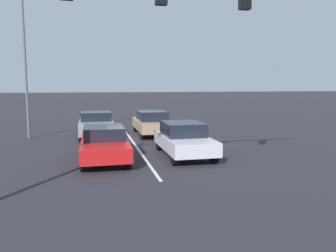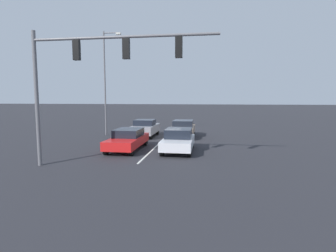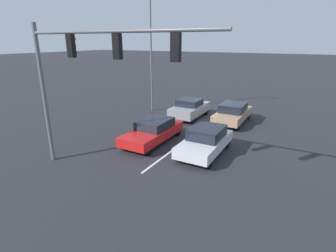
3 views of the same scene
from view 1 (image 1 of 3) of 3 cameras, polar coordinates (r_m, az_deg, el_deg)
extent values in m
plane|color=#28282D|center=(20.49, -6.94, -1.63)|extent=(240.00, 240.00, 0.00)
cube|color=silver|center=(18.50, -6.28, -2.56)|extent=(0.12, 16.05, 0.01)
cube|color=silver|center=(14.41, 2.82, -2.86)|extent=(1.89, 4.22, 0.57)
cube|color=black|center=(14.54, 2.59, -0.47)|extent=(1.66, 2.07, 0.58)
cube|color=red|center=(16.53, 3.08, -1.06)|extent=(0.24, 0.06, 0.12)
cube|color=red|center=(16.22, -1.41, -1.21)|extent=(0.24, 0.06, 0.12)
cylinder|color=black|center=(13.29, 8.01, -5.02)|extent=(0.22, 0.66, 0.66)
cylinder|color=black|center=(12.81, 1.18, -5.42)|extent=(0.22, 0.66, 0.66)
cylinder|color=black|center=(16.14, 4.12, -2.81)|extent=(0.22, 0.66, 0.66)
cylinder|color=black|center=(15.74, -1.56, -3.04)|extent=(0.22, 0.66, 0.66)
cube|color=red|center=(14.00, -11.04, -3.39)|extent=(1.87, 4.71, 0.56)
cube|color=black|center=(14.18, -11.13, -1.06)|extent=(1.65, 2.22, 0.52)
cube|color=red|center=(16.29, -9.03, -1.37)|extent=(0.24, 0.06, 0.12)
cube|color=red|center=(16.26, -13.65, -1.50)|extent=(0.24, 0.06, 0.12)
cylinder|color=black|center=(12.35, -6.95, -6.04)|extent=(0.22, 0.61, 0.61)
cylinder|color=black|center=(12.30, -14.50, -6.28)|extent=(0.22, 0.61, 0.61)
cylinder|color=black|center=(15.86, -8.33, -3.12)|extent=(0.22, 0.61, 0.61)
cylinder|color=black|center=(15.82, -14.18, -3.29)|extent=(0.22, 0.61, 0.61)
cube|color=gray|center=(19.95, -12.37, 0.01)|extent=(1.94, 4.12, 0.69)
cube|color=black|center=(19.78, -12.41, 1.69)|extent=(1.71, 1.74, 0.51)
cube|color=red|center=(21.95, -10.67, 1.15)|extent=(0.24, 0.06, 0.12)
cube|color=red|center=(21.94, -14.22, 1.05)|extent=(0.24, 0.06, 0.12)
cylinder|color=black|center=(18.56, -9.68, -1.53)|extent=(0.22, 0.68, 0.68)
cylinder|color=black|center=(18.55, -14.89, -1.68)|extent=(0.22, 0.68, 0.68)
cylinder|color=black|center=(21.47, -10.14, -0.37)|extent=(0.22, 0.68, 0.68)
cylinder|color=black|center=(21.46, -14.64, -0.50)|extent=(0.22, 0.68, 0.68)
cube|color=tan|center=(20.57, -2.83, 0.22)|extent=(1.92, 4.51, 0.58)
cube|color=black|center=(20.48, -2.82, 1.81)|extent=(1.69, 2.19, 0.58)
cube|color=red|center=(22.84, -2.15, 1.28)|extent=(0.24, 0.06, 0.12)
cube|color=red|center=(22.62, -5.50, 1.20)|extent=(0.24, 0.06, 0.12)
cylinder|color=black|center=(19.16, 0.51, -1.16)|extent=(0.22, 0.68, 0.68)
cylinder|color=black|center=(18.85, -4.42, -1.32)|extent=(0.22, 0.68, 0.68)
cylinder|color=black|center=(22.38, -1.48, 0.04)|extent=(0.22, 0.68, 0.68)
cylinder|color=black|center=(22.11, -5.71, -0.08)|extent=(0.22, 0.68, 0.68)
sphere|color=#0A3814|center=(10.51, 12.83, 19.98)|extent=(0.20, 0.20, 0.20)
cylinder|color=slate|center=(20.56, -23.67, 11.05)|extent=(0.14, 0.14, 9.44)
camera|label=2|loc=(6.48, 105.22, 1.24)|focal=28.00mm
camera|label=3|loc=(9.09, 72.68, 20.66)|focal=28.00mm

